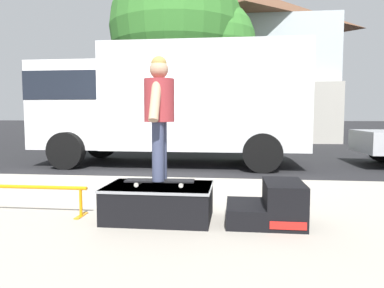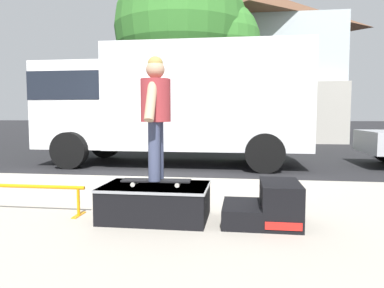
% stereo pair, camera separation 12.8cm
% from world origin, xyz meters
% --- Properties ---
extents(ground_plane, '(140.00, 140.00, 0.00)m').
position_xyz_m(ground_plane, '(0.00, 0.00, 0.00)').
color(ground_plane, black).
extents(sidewalk_slab, '(50.00, 5.00, 0.12)m').
position_xyz_m(sidewalk_slab, '(0.00, -3.00, 0.06)').
color(sidewalk_slab, '#A8A093').
rests_on(sidewalk_slab, ground).
extents(skate_box, '(1.21, 0.78, 0.40)m').
position_xyz_m(skate_box, '(1.20, -3.27, 0.33)').
color(skate_box, black).
rests_on(skate_box, sidewalk_slab).
extents(kicker_ramp, '(0.84, 0.72, 0.47)m').
position_xyz_m(kicker_ramp, '(2.47, -3.27, 0.31)').
color(kicker_ramp, black).
rests_on(kicker_ramp, sidewalk_slab).
extents(grind_rail, '(1.37, 0.28, 0.36)m').
position_xyz_m(grind_rail, '(-0.34, -3.26, 0.38)').
color(grind_rail, orange).
rests_on(grind_rail, sidewalk_slab).
extents(skateboard, '(0.79, 0.24, 0.07)m').
position_xyz_m(skateboard, '(1.22, -3.30, 0.57)').
color(skateboard, black).
rests_on(skateboard, skate_box).
extents(skater_kid, '(0.34, 0.71, 1.38)m').
position_xyz_m(skater_kid, '(1.22, -3.30, 1.40)').
color(skater_kid, '#3F4766').
rests_on(skater_kid, skateboard).
extents(box_truck, '(6.91, 2.63, 3.05)m').
position_xyz_m(box_truck, '(0.33, 2.20, 1.70)').
color(box_truck, silver).
rests_on(box_truck, ground).
extents(street_tree_main, '(5.76, 5.24, 7.38)m').
position_xyz_m(street_tree_main, '(0.03, 7.25, 4.61)').
color(street_tree_main, brown).
rests_on(street_tree_main, ground).
extents(house_behind, '(9.54, 8.23, 8.40)m').
position_xyz_m(house_behind, '(2.41, 13.69, 4.24)').
color(house_behind, silver).
rests_on(house_behind, ground).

